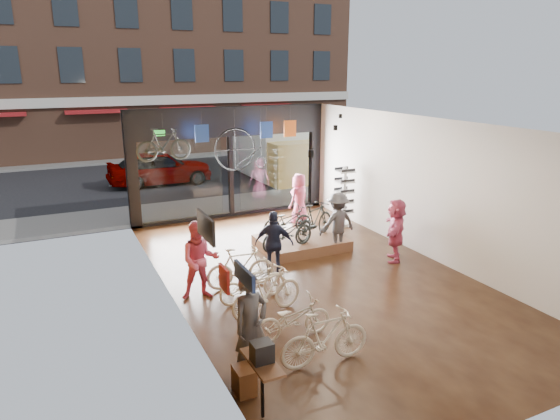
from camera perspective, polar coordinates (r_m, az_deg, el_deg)
ground_plane at (r=12.65m, az=3.89°, el=-7.64°), size 7.00×12.00×0.04m
ceiling at (r=11.67m, az=4.24°, el=9.93°), size 7.00×12.00×0.04m
wall_left at (r=10.80m, az=-12.48°, el=-1.31°), size 0.04×12.00×3.80m
wall_right at (r=14.04m, az=16.71°, el=2.35°), size 0.04×12.00×3.80m
wall_back at (r=7.68m, az=26.90°, el=-9.90°), size 7.00×0.04×3.80m
storefront at (r=17.37m, az=-5.69°, el=5.43°), size 7.00×0.26×3.80m
exit_sign at (r=16.44m, az=-13.64°, el=8.54°), size 0.35×0.06×0.18m
street_road at (r=26.23m, az=-12.28°, el=4.44°), size 30.00×18.00×0.02m
sidewalk_near at (r=18.88m, az=-6.78°, el=0.52°), size 30.00×2.40×0.12m
sidewalk_far at (r=30.07m, az=-14.07°, el=5.89°), size 30.00×2.00×0.12m
opposite_building at (r=32.17m, az=-15.90°, el=18.81°), size 26.00×5.00×14.00m
street_car at (r=22.95m, az=-13.59°, el=4.75°), size 4.54×1.83×1.55m
box_truck at (r=23.53m, az=-0.44°, el=7.08°), size 2.42×7.26×2.86m
floor_bike_1 at (r=8.98m, az=5.17°, el=-14.32°), size 1.71×0.55×1.02m
floor_bike_2 at (r=9.76m, az=1.48°, el=-12.31°), size 1.58×0.60×0.82m
floor_bike_3 at (r=10.58m, az=-1.49°, el=-9.32°), size 1.78×0.79×1.03m
floor_bike_4 at (r=11.24m, az=-3.14°, el=-8.26°), size 1.69×0.73×0.86m
floor_bike_5 at (r=11.87m, az=-4.51°, el=-6.56°), size 1.69×0.60×1.00m
display_platform at (r=14.50m, az=2.45°, el=-3.77°), size 2.40×1.80×0.30m
display_bike_left at (r=13.47m, az=0.85°, el=-2.63°), size 1.79×0.98×0.89m
display_bike_mid at (r=14.36m, az=4.01°, el=-1.19°), size 1.75×1.22×1.03m
display_bike_right at (r=14.67m, az=0.87°, el=-1.21°), size 1.59×0.59×0.83m
customer_0 at (r=8.45m, az=-3.38°, el=-13.06°), size 0.79×0.65×1.87m
customer_1 at (r=11.30m, az=-9.13°, el=-5.71°), size 0.99×0.84×1.81m
customer_2 at (r=12.45m, az=-0.67°, el=-3.83°), size 1.04×0.84×1.65m
customer_3 at (r=14.08m, az=6.57°, el=-1.43°), size 1.14×0.69×1.72m
customer_4 at (r=16.76m, az=2.19°, el=1.38°), size 0.96×0.83×1.66m
customer_5 at (r=13.71m, az=13.08°, el=-2.23°), size 1.35×1.58×1.71m
sunglasses_rack at (r=16.48m, az=7.31°, el=1.53°), size 0.70×0.64×1.95m
wall_merch at (r=7.93m, az=-5.25°, el=-12.17°), size 0.40×2.40×2.60m
penny_farthing at (r=16.06m, az=-4.19°, el=6.80°), size 1.70×0.06×1.36m
hung_bike at (r=14.78m, az=-13.15°, el=7.30°), size 1.60×0.51×0.95m
jersey_left at (r=16.07m, az=-8.92°, el=8.63°), size 0.45×0.03×0.55m
jersey_mid at (r=16.83m, az=-1.56°, el=9.14°), size 0.45×0.03×0.55m
jersey_right at (r=17.20m, az=1.15°, el=9.28°), size 0.45×0.03×0.55m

